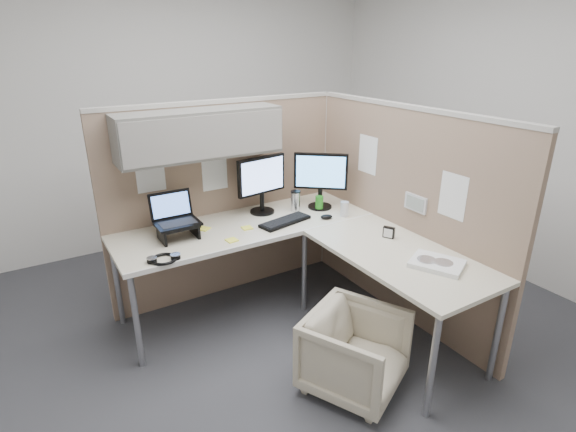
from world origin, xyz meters
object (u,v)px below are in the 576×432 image
desk (300,242)px  monitor_left (262,180)px  office_chair (355,349)px  keyboard (285,221)px

desk → monitor_left: 0.65m
office_chair → keyboard: 1.14m
office_chair → keyboard: (0.12, 1.03, 0.46)m
office_chair → keyboard: keyboard is taller
monitor_left → keyboard: bearing=-90.5°
desk → office_chair: bearing=-96.1°
office_chair → desk: bearing=57.2°
office_chair → monitor_left: bearing=59.9°
monitor_left → keyboard: monitor_left is taller
desk → monitor_left: (-0.00, 0.57, 0.32)m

